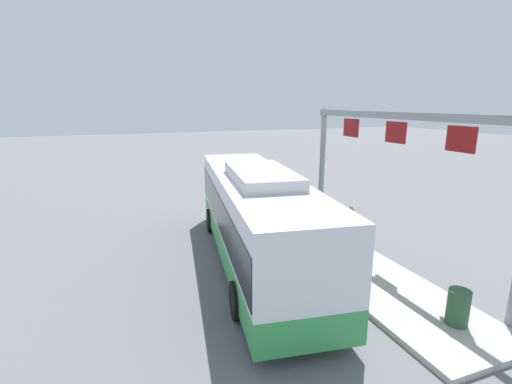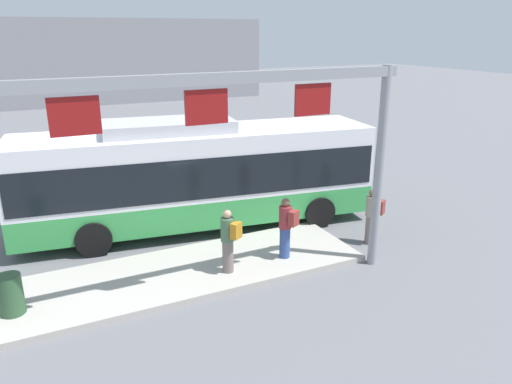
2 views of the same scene
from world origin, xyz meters
TOP-DOWN VIEW (x-y plane):
  - ground_plane at (0.00, 0.00)m, footprint 120.00×120.00m
  - platform_curb at (-1.81, -2.94)m, footprint 10.00×2.80m
  - bus_main at (-0.01, 0.00)m, footprint 11.07×4.02m
  - person_boarding at (4.06, -3.46)m, footprint 0.54×0.60m
  - person_waiting_near at (1.20, -3.44)m, footprint 0.51×0.60m
  - person_waiting_mid at (-0.48, -3.53)m, footprint 0.54×0.61m
  - platform_sign_gantry at (-1.30, -4.49)m, footprint 9.56×0.24m
  - trash_bin at (-5.41, -3.23)m, footprint 0.52×0.52m

SIDE VIEW (x-z plane):
  - ground_plane at x=0.00m, z-range 0.00..0.00m
  - platform_curb at x=-1.81m, z-range 0.00..0.16m
  - trash_bin at x=-5.41m, z-range 0.16..1.06m
  - person_boarding at x=4.06m, z-range 0.06..1.73m
  - person_waiting_near at x=1.20m, z-range 0.22..1.89m
  - person_waiting_mid at x=-0.48m, z-range 0.22..1.89m
  - bus_main at x=-0.01m, z-range 0.08..3.54m
  - platform_sign_gantry at x=-1.30m, z-range 1.17..6.37m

